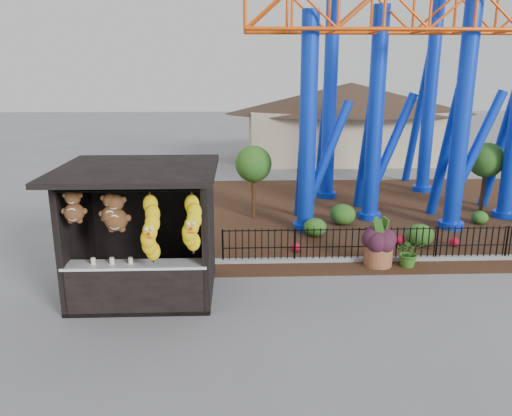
{
  "coord_description": "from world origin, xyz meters",
  "views": [
    {
      "loc": [
        -0.77,
        -10.03,
        5.12
      ],
      "look_at": [
        -0.34,
        1.5,
        2.0
      ],
      "focal_mm": 35.0,
      "sensor_mm": 36.0,
      "label": 1
    }
  ],
  "objects_px": {
    "potted_plant": "(409,252)",
    "prize_booth": "(142,236)",
    "roller_coaster": "(404,34)",
    "terracotta_planter": "(378,254)"
  },
  "relations": [
    {
      "from": "roller_coaster",
      "to": "potted_plant",
      "type": "relative_size",
      "value": 13.14
    },
    {
      "from": "terracotta_planter",
      "to": "roller_coaster",
      "type": "bearing_deg",
      "value": 69.63
    },
    {
      "from": "roller_coaster",
      "to": "terracotta_planter",
      "type": "bearing_deg",
      "value": -110.37
    },
    {
      "from": "roller_coaster",
      "to": "potted_plant",
      "type": "bearing_deg",
      "value": -102.28
    },
    {
      "from": "roller_coaster",
      "to": "terracotta_planter",
      "type": "xyz_separation_m",
      "value": [
        -2.05,
        -5.53,
        -6.12
      ]
    },
    {
      "from": "roller_coaster",
      "to": "potted_plant",
      "type": "distance_m",
      "value": 8.35
    },
    {
      "from": "prize_booth",
      "to": "terracotta_planter",
      "type": "relative_size",
      "value": 4.55
    },
    {
      "from": "roller_coaster",
      "to": "terracotta_planter",
      "type": "distance_m",
      "value": 8.5
    },
    {
      "from": "potted_plant",
      "to": "prize_booth",
      "type": "bearing_deg",
      "value": -160.76
    },
    {
      "from": "prize_booth",
      "to": "terracotta_planter",
      "type": "xyz_separation_m",
      "value": [
        6.05,
        1.79,
        -1.21
      ]
    }
  ]
}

